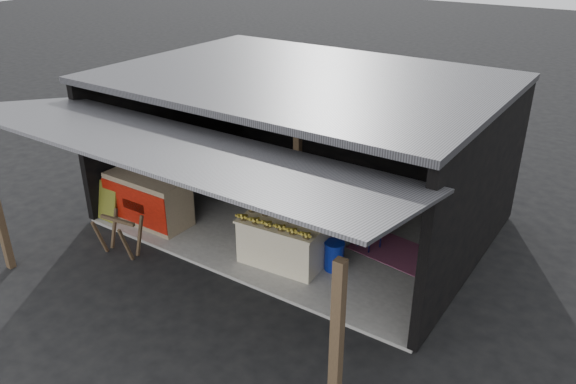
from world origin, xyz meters
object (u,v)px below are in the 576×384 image
Objects in this scene: water_barrel at (334,256)px; plastic_chair at (373,224)px; white_crate at (315,213)px; neighbor_stall at (149,196)px; sawhorse at (119,232)px; banana_table at (284,241)px.

plastic_chair is (0.20, 1.08, 0.22)m from water_barrel.
white_crate reaches higher than plastic_chair.
neighbor_stall is 4.48m from plastic_chair.
neighbor_stall is 2.36× the size of sawhorse.
water_barrel is at bearing 13.70° from banana_table.
plastic_chair is at bearing 47.67° from banana_table.
neighbor_stall is at bearing -179.97° from banana_table.
white_crate reaches higher than banana_table.
plastic_chair reaches higher than sawhorse.
neighbor_stall is at bearing -172.38° from water_barrel.
water_barrel is at bearing 18.55° from sawhorse.
water_barrel is at bearing 7.45° from neighbor_stall.
white_crate is (0.00, 1.03, 0.11)m from banana_table.
neighbor_stall is 1.26m from sawhorse.
banana_table is at bearing -84.37° from white_crate.
neighbor_stall is (-3.12, -1.28, 0.01)m from white_crate.
water_barrel is (0.86, -0.75, -0.28)m from white_crate.
white_crate is 0.59× the size of neighbor_stall.
water_barrel is 1.12m from plastic_chair.
sawhorse is at bearing -131.72° from white_crate.
sawhorse is 0.96× the size of plastic_chair.
banana_table is 1.73m from plastic_chair.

